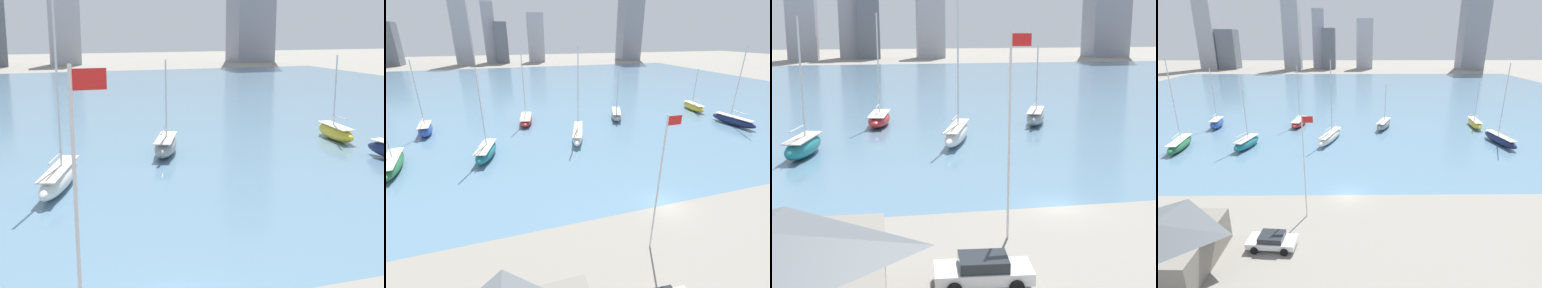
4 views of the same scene
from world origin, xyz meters
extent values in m
plane|color=gray|center=(0.00, 0.00, 0.00)|extent=(500.00, 500.00, 0.00)
cube|color=slate|center=(0.00, 70.00, 0.00)|extent=(180.00, 140.00, 0.00)
cylinder|color=silver|center=(-4.91, -4.84, 6.08)|extent=(0.14, 0.14, 12.15)
cube|color=red|center=(-4.29, -4.84, 11.65)|extent=(1.10, 0.03, 0.70)
cube|color=slate|center=(-77.68, 171.37, 12.33)|extent=(11.48, 11.57, 24.66)
cube|color=#9E9EA8|center=(-34.56, 165.62, 23.36)|extent=(9.86, 11.86, 46.72)
cube|color=#9E9EA8|center=(-18.39, 174.10, 18.55)|extent=(7.61, 9.70, 37.11)
cube|color=slate|center=(-11.58, 172.17, 12.73)|extent=(7.98, 12.93, 25.47)
cube|color=#A8A8B2|center=(11.56, 171.38, 15.63)|extent=(10.32, 7.13, 31.26)
cube|color=gray|center=(80.51, 167.57, 34.86)|extent=(14.92, 12.94, 69.72)
ellipsoid|color=#19234C|center=(29.71, 19.86, 0.90)|extent=(3.30, 9.70, 1.79)
cube|color=silver|center=(29.71, 19.86, 1.74)|extent=(2.70, 7.95, 0.10)
cube|color=#2D2D33|center=(29.71, 19.86, 0.41)|extent=(0.43, 1.72, 0.80)
cylinder|color=silver|center=(29.60, 20.57, 8.61)|extent=(0.18, 0.18, 13.63)
cylinder|color=silver|center=(29.89, 18.76, 2.89)|extent=(0.73, 3.64, 0.14)
ellipsoid|color=#284CA8|center=(-30.25, 31.90, 1.03)|extent=(2.88, 6.53, 2.05)
cube|color=beige|center=(-30.25, 31.90, 2.01)|extent=(2.36, 5.36, 0.10)
cube|color=#2D2D33|center=(-30.25, 31.90, 0.47)|extent=(0.26, 1.15, 0.92)
cylinder|color=silver|center=(-30.30, 32.38, 7.77)|extent=(0.18, 0.18, 11.42)
cylinder|color=silver|center=(-30.17, 30.91, 3.16)|extent=(0.41, 2.95, 0.14)
ellipsoid|color=gray|center=(8.26, 30.92, 0.92)|extent=(5.14, 8.46, 1.83)
cube|color=#BCB7AD|center=(8.26, 30.92, 1.79)|extent=(4.21, 6.94, 0.10)
cube|color=#2D2D33|center=(8.26, 30.92, 0.42)|extent=(0.72, 1.44, 0.82)
cylinder|color=silver|center=(8.50, 31.49, 5.89)|extent=(0.18, 0.18, 8.11)
cylinder|color=silver|center=(7.65, 29.45, 2.94)|extent=(1.82, 4.14, 0.14)
ellipsoid|color=#B72828|center=(-11.50, 33.36, 0.78)|extent=(3.84, 8.59, 1.56)
cube|color=silver|center=(-11.50, 33.36, 1.51)|extent=(3.15, 7.04, 0.10)
cube|color=#2D2D33|center=(-11.50, 33.36, 0.35)|extent=(0.40, 1.50, 0.70)
cylinder|color=silver|center=(-11.39, 33.97, 7.71)|extent=(0.18, 0.18, 12.30)
cylinder|color=silver|center=(-11.64, 32.48, 2.66)|extent=(0.64, 3.00, 0.14)
ellipsoid|color=white|center=(-3.48, 21.89, 0.91)|extent=(5.21, 10.86, 1.82)
cube|color=beige|center=(-3.48, 21.89, 1.78)|extent=(4.27, 8.90, 0.10)
cube|color=#2D2D33|center=(-3.48, 21.89, 0.41)|extent=(0.78, 1.90, 0.82)
cylinder|color=silver|center=(-3.22, 22.66, 8.81)|extent=(0.18, 0.18, 13.96)
cylinder|color=silver|center=(-3.85, 20.82, 2.93)|extent=(1.39, 3.74, 0.14)
ellipsoid|color=yellow|center=(29.57, 31.73, 0.87)|extent=(2.87, 8.25, 1.74)
cube|color=beige|center=(29.57, 31.73, 1.69)|extent=(2.35, 6.76, 0.10)
cube|color=#2D2D33|center=(29.57, 31.73, 0.40)|extent=(0.31, 1.46, 0.78)
cylinder|color=silver|center=(29.63, 32.33, 5.88)|extent=(0.18, 0.18, 8.28)
cylinder|color=silver|center=(29.47, 30.79, 2.84)|extent=(0.47, 3.09, 0.14)
ellipsoid|color=#1E757F|center=(-19.12, 18.27, 0.94)|extent=(4.07, 8.08, 1.88)
cube|color=#BCB7AD|center=(-19.12, 18.27, 1.83)|extent=(3.34, 6.62, 0.10)
cube|color=#2D2D33|center=(-19.12, 18.27, 0.43)|extent=(0.49, 1.39, 0.85)
cylinder|color=silver|center=(-18.98, 18.84, 7.57)|extent=(0.18, 0.18, 11.37)
cylinder|color=silver|center=(-19.41, 17.09, 2.98)|extent=(1.01, 3.54, 0.14)
ellipsoid|color=#236B3D|center=(-31.38, 17.76, 0.92)|extent=(3.29, 9.65, 1.82)
cube|color=silver|center=(-31.38, 17.76, 1.78)|extent=(2.70, 7.92, 0.10)
cube|color=#2D2D33|center=(-31.38, 17.76, 0.41)|extent=(0.34, 1.71, 0.82)
cylinder|color=silver|center=(-31.27, 16.74, 2.93)|extent=(0.51, 3.45, 0.14)
camera|label=1|loc=(-6.64, -22.20, 13.33)|focal=50.00mm
camera|label=2|loc=(-16.04, -19.62, 17.25)|focal=24.00mm
camera|label=3|loc=(-12.82, -33.86, 12.48)|focal=50.00mm
camera|label=4|loc=(-0.18, -35.12, 19.73)|focal=28.00mm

